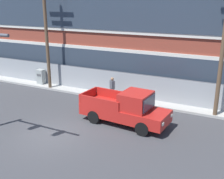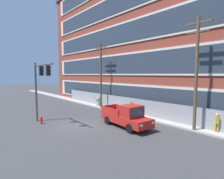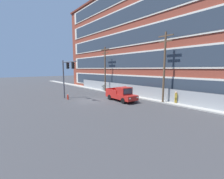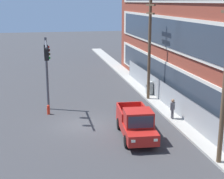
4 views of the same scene
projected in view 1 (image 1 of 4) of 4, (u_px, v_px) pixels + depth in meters
ground_plane at (51, 135)px, 15.48m from camera, size 160.00×160.00×0.00m
sidewalk_building_side at (110, 95)px, 21.64m from camera, size 80.00×1.67×0.16m
chain_link_fence at (140, 87)px, 20.61m from camera, size 36.00×0.06×1.97m
pickup_truck_red at (126, 109)px, 16.56m from camera, size 5.48×2.31×2.09m
utility_pole_near_corner at (46, 29)px, 21.87m from camera, size 2.33×0.26×8.97m
utility_pole_midblock at (224, 35)px, 16.26m from camera, size 2.10×0.26×9.46m
electrical_cabinet at (41, 78)px, 24.19m from camera, size 0.63×0.55×1.41m
pedestrian_near_cabinet at (112, 87)px, 20.76m from camera, size 0.46×0.43×1.69m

